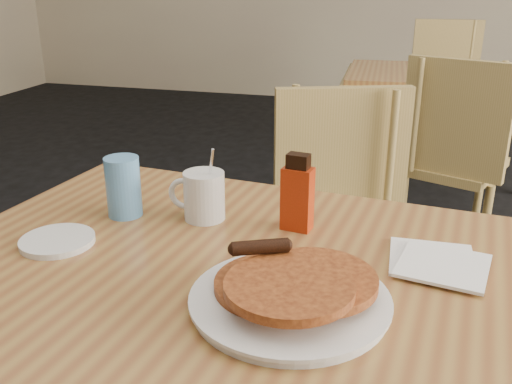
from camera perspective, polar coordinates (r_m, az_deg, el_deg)
main_table at (r=1.03m, az=0.76°, el=-9.94°), size 1.37×1.00×0.75m
neighbor_table at (r=3.24m, az=19.16°, el=10.46°), size 1.18×0.83×0.75m
chair_main_far at (r=1.75m, az=7.83°, el=-2.31°), size 0.54×0.55×0.92m
chair_neighbor_far at (r=3.99m, az=18.24°, el=10.42°), size 0.46×0.46×0.96m
chair_neighbor_near at (r=2.53m, az=18.85°, el=4.26°), size 0.55×0.56×0.93m
pancake_plate at (r=0.90m, az=3.50°, el=-10.01°), size 0.32×0.32×0.09m
coffee_mug at (r=1.20m, az=-5.34°, el=-0.28°), size 0.12×0.09×0.16m
syrup_bottle at (r=1.14m, az=4.16°, el=-0.29°), size 0.06×0.05×0.16m
napkin_stack at (r=1.08m, az=17.69°, el=-6.74°), size 0.18×0.19×0.01m
blue_tumbler at (r=1.24m, az=-13.12°, el=0.51°), size 0.09×0.09×0.13m
side_saucer at (r=1.17m, az=-19.24°, el=-4.63°), size 0.18×0.18×0.01m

